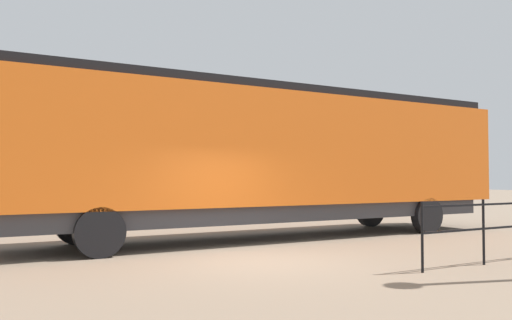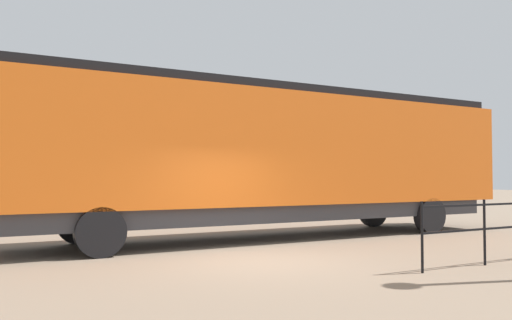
# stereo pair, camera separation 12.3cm
# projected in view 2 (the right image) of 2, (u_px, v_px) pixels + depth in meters

# --- Properties ---
(ground_plane) EXTENTS (120.00, 120.00, 0.00)m
(ground_plane) POSITION_uv_depth(u_px,v_px,m) (259.00, 261.00, 10.63)
(ground_plane) COLOR #84705B
(locomotive) EXTENTS (2.89, 15.68, 4.27)m
(locomotive) POSITION_uv_depth(u_px,v_px,m) (287.00, 155.00, 15.06)
(locomotive) COLOR orange
(locomotive) RESTS_ON ground_plane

